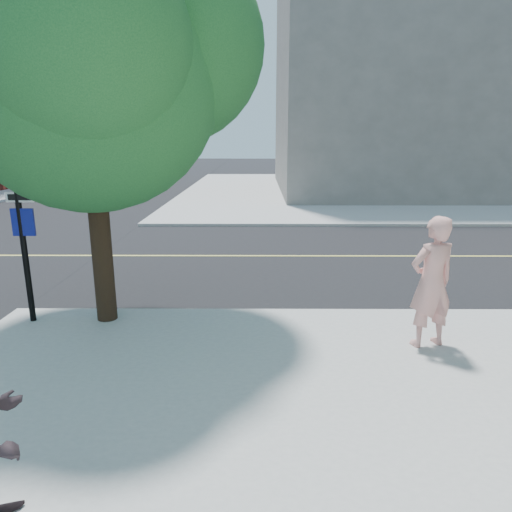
{
  "coord_description": "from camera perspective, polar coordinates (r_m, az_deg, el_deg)",
  "views": [
    {
      "loc": [
        3.64,
        -8.23,
        3.29
      ],
      "look_at": [
        3.6,
        -0.52,
        1.3
      ],
      "focal_mm": 32.12,
      "sensor_mm": 36.0,
      "label": 1
    }
  ],
  "objects": [
    {
      "name": "ground",
      "position": [
        9.58,
        -22.18,
        -6.73
      ],
      "size": [
        140.0,
        140.0,
        0.0
      ],
      "primitive_type": "plane",
      "color": "black",
      "rests_on": "ground"
    },
    {
      "name": "road_ew",
      "position": [
        13.64,
        -15.15,
        0.02
      ],
      "size": [
        140.0,
        9.0,
        0.01
      ],
      "primitive_type": "cube",
      "color": "black",
      "rests_on": "ground"
    },
    {
      "name": "sidewalk_ne",
      "position": [
        31.49,
        18.77,
        7.81
      ],
      "size": [
        29.0,
        25.0,
        0.12
      ],
      "primitive_type": "cube",
      "color": "#ACACAA",
      "rests_on": "ground"
    },
    {
      "name": "filler_ne",
      "position": [
        32.19,
        20.45,
        20.44
      ],
      "size": [
        18.0,
        16.0,
        14.0
      ],
      "primitive_type": "cube",
      "color": "slate",
      "rests_on": "sidewalk_ne"
    },
    {
      "name": "man_on_phone",
      "position": [
        7.5,
        21.01,
        -3.09
      ],
      "size": [
        0.87,
        0.7,
        2.06
      ],
      "primitive_type": "imported",
      "rotation": [
        0.0,
        0.0,
        3.45
      ],
      "color": "#E39B93",
      "rests_on": "sidewalk_se"
    },
    {
      "name": "street_tree",
      "position": [
        8.3,
        -19.76,
        23.67
      ],
      "size": [
        5.38,
        4.89,
        7.14
      ],
      "rotation": [
        0.0,
        0.0,
        -0.13
      ],
      "color": "black",
      "rests_on": "sidewalk_se"
    }
  ]
}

